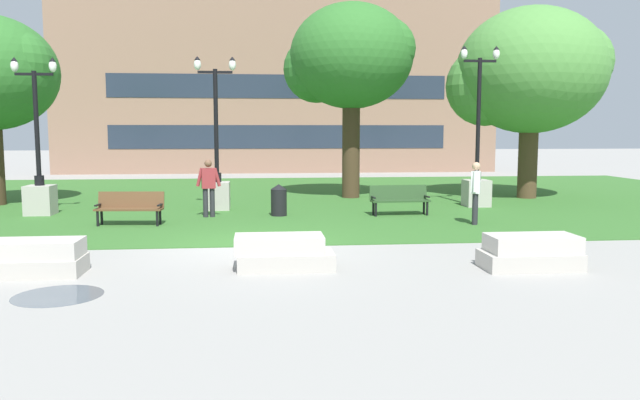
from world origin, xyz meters
TOP-DOWN VIEW (x-y plane):
  - ground_plane at (0.00, 0.00)m, footprint 140.00×140.00m
  - grass_lawn at (0.00, 10.00)m, footprint 40.00×20.00m
  - concrete_block_center at (-3.89, -2.33)m, footprint 1.80×0.90m
  - concrete_block_left at (0.60, -2.26)m, footprint 1.85×0.90m
  - concrete_block_right at (5.25, -2.70)m, footprint 1.80×0.90m
  - puddle at (-3.00, -3.83)m, footprint 1.39×1.39m
  - park_bench_near_left at (-3.34, 3.52)m, footprint 1.84×0.69m
  - park_bench_near_right at (4.44, 4.78)m, footprint 1.83×0.63m
  - lamp_post_center at (-6.49, 5.91)m, footprint 1.32×0.80m
  - lamp_post_right at (7.54, 6.66)m, footprint 1.32×0.80m
  - lamp_post_left at (-1.17, 6.64)m, footprint 1.32×0.80m
  - tree_near_right at (3.64, 9.89)m, footprint 4.86×4.63m
  - tree_near_left at (10.32, 9.08)m, footprint 5.81×5.53m
  - trash_bin at (0.77, 4.97)m, footprint 0.49×0.49m
  - person_bystander_near_lawn at (-1.31, 4.88)m, footprint 0.75×0.30m
  - person_bystander_far_lawn at (6.09, 2.70)m, footprint 0.37×0.61m
  - building_facade_distant at (1.49, 24.50)m, footprint 26.93×1.03m

SIDE VIEW (x-z plane):
  - ground_plane at x=0.00m, z-range 0.00..0.00m
  - puddle at x=-3.00m, z-range 0.00..0.01m
  - grass_lawn at x=0.00m, z-range 0.00..0.02m
  - concrete_block_center at x=-3.89m, z-range -0.01..0.63m
  - concrete_block_left at x=0.60m, z-range -0.01..0.63m
  - concrete_block_right at x=5.25m, z-range -0.01..0.63m
  - trash_bin at x=0.77m, z-range 0.02..0.98m
  - park_bench_near_left at x=-3.34m, z-range 0.09..0.99m
  - park_bench_near_right at x=4.44m, z-range 0.09..0.99m
  - person_bystander_far_lawn at x=6.09m, z-range 0.13..1.84m
  - person_bystander_near_lawn at x=-1.31m, z-range 0.13..1.84m
  - lamp_post_center at x=-6.49m, z-range -1.38..3.36m
  - lamp_post_left at x=-1.17m, z-range -1.44..3.48m
  - lamp_post_right at x=7.54m, z-range -1.58..3.78m
  - tree_near_left at x=10.32m, z-range 1.17..8.33m
  - tree_near_right at x=3.64m, z-range 1.62..8.94m
  - building_facade_distant at x=1.49m, z-range -0.01..10.82m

